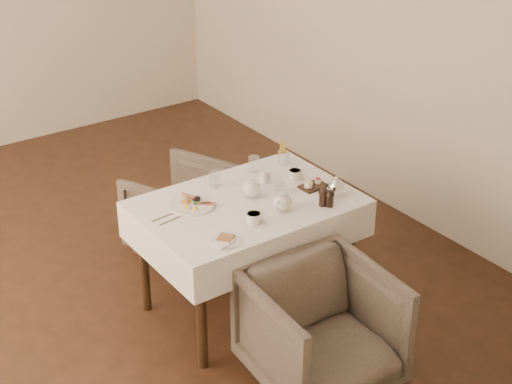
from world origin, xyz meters
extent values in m
plane|color=black|center=(0.00, 0.00, 0.00)|extent=(5.00, 5.00, 0.00)
plane|color=beige|center=(0.00, -2.50, 1.45)|extent=(4.50, 0.00, 4.50)
plane|color=beige|center=(2.25, 0.00, 1.45)|extent=(0.00, 5.00, 5.00)
cube|color=black|center=(0.56, -0.88, 0.72)|extent=(1.20, 0.80, 0.04)
cube|color=white|center=(0.56, -0.88, 0.64)|extent=(1.28, 0.88, 0.23)
cylinder|color=black|center=(0.02, -0.54, 0.35)|extent=(0.06, 0.06, 0.70)
cylinder|color=black|center=(1.10, -0.54, 0.35)|extent=(0.06, 0.06, 0.70)
cylinder|color=black|center=(0.02, -1.22, 0.35)|extent=(0.06, 0.06, 0.70)
cylinder|color=black|center=(1.10, -1.22, 0.35)|extent=(0.06, 0.06, 0.70)
imported|color=#463A33|center=(0.50, -1.68, 0.34)|extent=(0.78, 0.80, 0.67)
imported|color=#463A33|center=(0.61, -0.01, 0.30)|extent=(0.86, 0.87, 0.61)
cylinder|color=white|center=(0.26, -0.74, 0.76)|extent=(0.27, 0.27, 0.01)
ellipsoid|color=#C05F22|center=(0.25, -0.70, 0.77)|extent=(0.07, 0.06, 0.02)
cylinder|color=brown|center=(0.29, -0.66, 0.78)|extent=(0.06, 0.10, 0.02)
cylinder|color=black|center=(0.32, -0.71, 0.77)|extent=(0.05, 0.05, 0.02)
cube|color=maroon|center=(0.33, -0.79, 0.77)|extent=(0.09, 0.08, 0.01)
ellipsoid|color=#264C19|center=(0.30, -0.75, 0.77)|extent=(0.05, 0.04, 0.02)
cylinder|color=white|center=(0.20, -1.19, 0.76)|extent=(0.17, 0.17, 0.01)
cube|color=brown|center=(0.21, -1.18, 0.77)|extent=(0.12, 0.12, 0.01)
cube|color=white|center=(0.17, -1.21, 0.76)|extent=(0.13, 0.11, 0.01)
cylinder|color=white|center=(0.80, -0.73, 0.80)|extent=(0.07, 0.07, 0.08)
cylinder|color=white|center=(0.44, -1.12, 0.76)|extent=(0.13, 0.13, 0.01)
cylinder|color=white|center=(0.44, -1.12, 0.79)|extent=(0.10, 0.10, 0.06)
cylinder|color=#AF734F|center=(0.44, -1.12, 0.82)|extent=(0.08, 0.08, 0.00)
cylinder|color=white|center=(0.98, -0.81, 0.76)|extent=(0.13, 0.13, 0.01)
cylinder|color=white|center=(0.98, -0.81, 0.79)|extent=(0.10, 0.10, 0.05)
cylinder|color=#AF734F|center=(0.98, -0.81, 0.82)|extent=(0.07, 0.07, 0.00)
cylinder|color=silver|center=(0.52, -0.60, 0.80)|extent=(0.08, 0.08, 0.10)
cylinder|color=silver|center=(0.79, -0.91, 0.80)|extent=(0.08, 0.08, 0.10)
cylinder|color=silver|center=(0.84, -0.56, 0.81)|extent=(0.09, 0.09, 0.10)
cube|color=black|center=(1.00, -0.96, 0.76)|extent=(0.17, 0.12, 0.01)
cylinder|color=white|center=(0.96, -0.96, 0.78)|extent=(0.05, 0.05, 0.03)
cylinder|color=maroon|center=(1.05, -0.95, 0.78)|extent=(0.04, 0.04, 0.03)
cylinder|color=silver|center=(1.06, -0.58, 0.80)|extent=(0.07, 0.07, 0.09)
cube|color=silver|center=(0.08, -0.76, 0.76)|extent=(0.20, 0.04, 0.00)
cube|color=silver|center=(0.10, -0.82, 0.76)|extent=(0.20, 0.05, 0.00)
camera|label=1|loc=(-1.76, -4.28, 2.95)|focal=55.00mm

